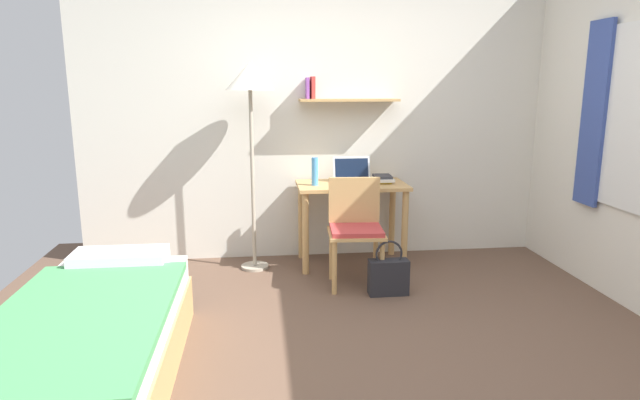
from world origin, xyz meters
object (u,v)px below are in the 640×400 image
Objects in this scene: book_stack at (382,179)px; water_bottle at (315,171)px; standing_lamp at (250,88)px; bed at (89,348)px; desk at (351,200)px; handbag at (388,276)px; desk_chair at (356,226)px; laptop at (352,176)px.

water_bottle is at bearing -173.23° from book_stack.
standing_lamp is at bearing 177.17° from water_bottle.
water_bottle is (1.37, 1.82, 0.61)m from bed.
book_stack reaches higher than desk.
desk is 0.54× the size of standing_lamp.
book_stack is at bearing 5.33° from desk.
standing_lamp reaches higher than handbag.
handbag is at bearing 31.03° from bed.
desk reaches higher than handbag.
water_bottle reaches higher than desk_chair.
water_bottle is at bearing 53.04° from bed.
bed is at bearing -126.96° from water_bottle.
standing_lamp is 0.88m from water_bottle.
standing_lamp reaches higher than laptop.
laptop is at bearing 82.90° from desk_chair.
book_stack is 0.57× the size of handbag.
water_bottle is 1.11m from handbag.
bed is 1.06× the size of standing_lamp.
desk is 0.22m from laptop.
standing_lamp is at bearing -174.39° from laptop.
laptop is at bearing 5.61° from standing_lamp.
laptop reaches higher than desk_chair.
book_stack is 1.00m from handbag.
desk is 1.29m from standing_lamp.
standing_lamp is 7.32× the size of water_bottle.
standing_lamp reaches higher than book_stack.
water_bottle is at bearing -162.05° from laptop.
standing_lamp is (-0.86, -0.02, 0.97)m from desk.
bed is 7.60× the size of book_stack.
desk_chair is (1.65, 1.38, 0.24)m from bed.
desk is at bearing 102.10° from handbag.
water_bottle is (-0.28, 0.45, 0.37)m from desk_chair.
desk is at bearing 83.95° from desk_chair.
standing_lamp is (-0.81, 0.47, 1.07)m from desk_chair.
laptop is at bearing 17.95° from water_bottle.
water_bottle is at bearing 121.80° from desk_chair.
desk is at bearing 7.99° from water_bottle.
bed is 2.36m from water_bottle.
bed is at bearing -132.29° from desk.
standing_lamp reaches higher than water_bottle.
desk is 2.82× the size of laptop.
desk_chair reaches higher than handbag.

